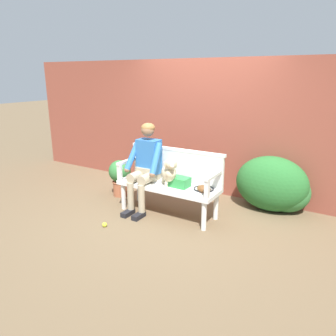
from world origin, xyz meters
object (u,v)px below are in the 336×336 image
potted_plant (120,175)px  sports_bag (179,182)px  garden_bench (168,188)px  baseball_glove (204,189)px  tennis_racket (204,188)px  tennis_ball (105,225)px  person_seated (146,163)px  dog_on_bench (169,172)px

potted_plant → sports_bag: bearing=-10.2°
garden_bench → baseball_glove: size_ratio=6.97×
tennis_racket → tennis_ball: tennis_racket is taller
tennis_racket → tennis_ball: (-1.06, -0.94, -0.45)m
tennis_ball → person_seated: bearing=80.6°
person_seated → tennis_racket: bearing=7.3°
sports_bag → garden_bench: bearing=179.0°
person_seated → potted_plant: person_seated is taller
sports_bag → person_seated: bearing=-178.6°
tennis_ball → potted_plant: bearing=118.9°
tennis_racket → dog_on_bench: bearing=-160.8°
baseball_glove → garden_bench: bearing=-151.8°
garden_bench → potted_plant: size_ratio=2.45×
baseball_glove → tennis_ball: size_ratio=3.33×
dog_on_bench → sports_bag: 0.21m
baseball_glove → tennis_ball: baseball_glove is taller
tennis_racket → sports_bag: (-0.35, -0.10, 0.06)m
sports_bag → potted_plant: bearing=169.8°
dog_on_bench → tennis_racket: (0.48, 0.17, -0.21)m
dog_on_bench → potted_plant: bearing=165.7°
sports_bag → tennis_ball: size_ratio=4.24×
tennis_racket → baseball_glove: baseball_glove is taller
garden_bench → baseball_glove: 0.60m
baseball_glove → sports_bag: 0.39m
garden_bench → dog_on_bench: 0.30m
baseball_glove → sports_bag: size_ratio=0.79×
dog_on_bench → tennis_ball: bearing=-127.0°
person_seated → tennis_racket: person_seated is taller
dog_on_bench → tennis_ball: (-0.58, -0.77, -0.66)m
sports_bag → potted_plant: size_ratio=0.45×
baseball_glove → potted_plant: 1.72m
person_seated → dog_on_bench: bearing=-6.3°
tennis_racket → sports_bag: sports_bag is taller
tennis_racket → tennis_ball: bearing=-138.6°
sports_bag → potted_plant: 1.33m
garden_bench → tennis_racket: size_ratio=2.67×
dog_on_bench → sports_bag: dog_on_bench is taller
garden_bench → dog_on_bench: size_ratio=3.44×
tennis_racket → sports_bag: 0.37m
garden_bench → tennis_ball: garden_bench is taller
potted_plant → person_seated: bearing=-19.0°
dog_on_bench → sports_bag: size_ratio=1.59×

